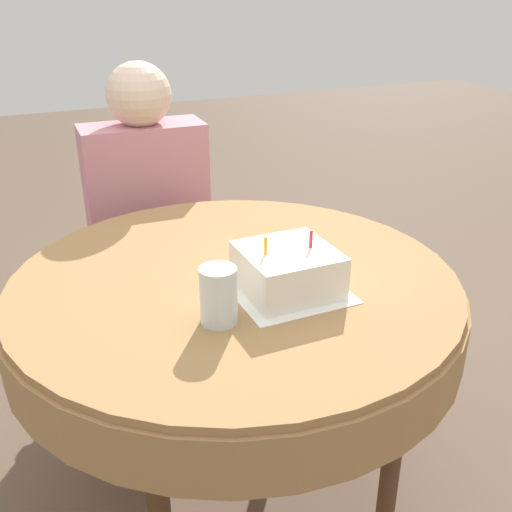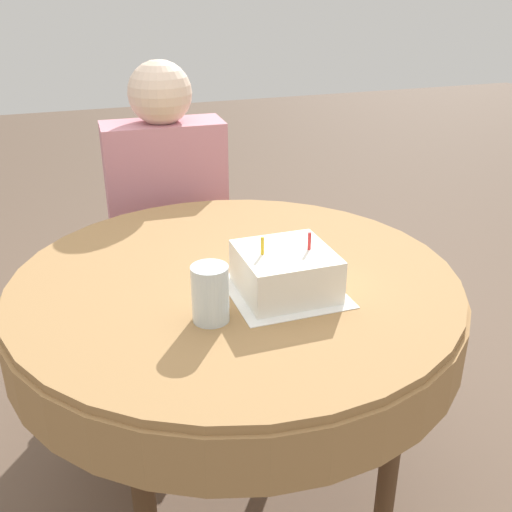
{
  "view_description": "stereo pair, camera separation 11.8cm",
  "coord_description": "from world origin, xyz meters",
  "px_view_note": "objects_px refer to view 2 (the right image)",
  "views": [
    {
      "loc": [
        -0.49,
        -1.22,
        1.41
      ],
      "look_at": [
        0.04,
        -0.04,
        0.8
      ],
      "focal_mm": 42.0,
      "sensor_mm": 36.0,
      "label": 1
    },
    {
      "loc": [
        -0.38,
        -1.27,
        1.41
      ],
      "look_at": [
        0.04,
        -0.04,
        0.8
      ],
      "focal_mm": 42.0,
      "sensor_mm": 36.0,
      "label": 2
    }
  ],
  "objects_px": {
    "birthday_cake": "(285,271)",
    "drinking_glass": "(210,294)",
    "chair": "(167,236)",
    "person": "(167,192)"
  },
  "relations": [
    {
      "from": "person",
      "to": "birthday_cake",
      "type": "height_order",
      "value": "person"
    },
    {
      "from": "chair",
      "to": "person",
      "type": "distance_m",
      "value": 0.23
    },
    {
      "from": "birthday_cake",
      "to": "drinking_glass",
      "type": "height_order",
      "value": "birthday_cake"
    },
    {
      "from": "person",
      "to": "drinking_glass",
      "type": "relative_size",
      "value": 9.13
    },
    {
      "from": "person",
      "to": "birthday_cake",
      "type": "relative_size",
      "value": 5.57
    },
    {
      "from": "birthday_cake",
      "to": "drinking_glass",
      "type": "relative_size",
      "value": 1.64
    },
    {
      "from": "person",
      "to": "birthday_cake",
      "type": "distance_m",
      "value": 0.88
    },
    {
      "from": "chair",
      "to": "birthday_cake",
      "type": "xyz_separation_m",
      "value": [
        0.1,
        -0.96,
        0.29
      ]
    },
    {
      "from": "birthday_cake",
      "to": "drinking_glass",
      "type": "distance_m",
      "value": 0.21
    },
    {
      "from": "drinking_glass",
      "to": "chair",
      "type": "bearing_deg",
      "value": 84.64
    }
  ]
}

